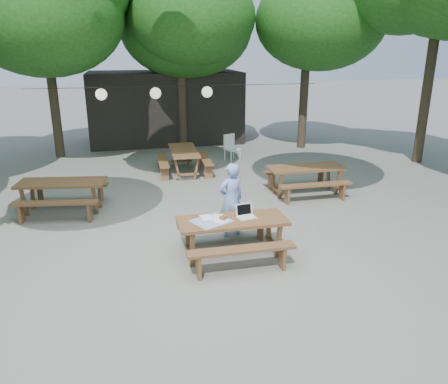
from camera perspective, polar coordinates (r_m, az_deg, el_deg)
name	(u,v)px	position (r m, az deg, el deg)	size (l,w,h in m)	color
ground	(196,248)	(8.63, -3.69, -7.35)	(80.00, 80.00, 0.00)	slate
pavilion	(165,107)	(18.40, -7.67, 10.98)	(6.00, 3.00, 2.80)	black
main_picnic_table	(232,237)	(8.14, 1.11, -5.96)	(2.00, 1.58, 0.75)	#51361C
picnic_table_nw	(63,196)	(11.01, -20.30, -0.50)	(2.12, 1.85, 0.75)	#51361C
picnic_table_ne	(305,180)	(11.79, 10.58, 1.58)	(2.00, 1.58, 0.75)	#51361C
picnic_table_far_e	(184,161)	(13.60, -5.26, 4.08)	(1.64, 2.02, 0.75)	#51361C
woman	(231,200)	(8.92, 0.94, -1.02)	(0.57, 0.37, 1.55)	#7F98E7
plastic_chair	(232,153)	(15.09, 1.06, 5.09)	(0.57, 0.57, 0.90)	white
laptop	(245,214)	(8.10, 2.81, -2.84)	(0.37, 0.31, 0.24)	white
tabletop_clutter	(214,220)	(7.93, -1.33, -3.69)	(0.83, 0.78, 0.08)	#3758BD
paper_lanterns	(156,93)	(13.78, -8.88, 12.65)	(9.00, 0.34, 0.38)	black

